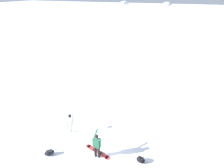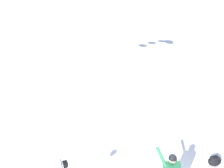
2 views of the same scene
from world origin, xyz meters
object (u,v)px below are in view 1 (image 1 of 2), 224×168
snowboard (98,151)px  gear_bag_small (49,153)px  gear_bag_large (141,160)px  snowboarder (97,144)px  camera_tripod (70,120)px

snowboard → gear_bag_small: gear_bag_small is taller
snowboard → gear_bag_large: (2.56, 0.27, 0.16)m
snowboard → gear_bag_small: 2.80m
snowboarder → camera_tripod: snowboarder is taller
snowboarder → gear_bag_small: 2.91m
snowboarder → snowboard: snowboarder is taller
gear_bag_large → gear_bag_small: (-5.02, -1.59, 0.00)m
gear_bag_large → camera_tripod: camera_tripod is taller
camera_tripod → gear_bag_small: bearing=-90.9°
gear_bag_large → camera_tripod: bearing=173.0°
gear_bag_large → gear_bag_small: size_ratio=0.85×
snowboard → camera_tripod: camera_tripod is taller
camera_tripod → gear_bag_small: 2.34m
gear_bag_large → snowboarder: bearing=-166.2°
snowboard → camera_tripod: size_ratio=1.27×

